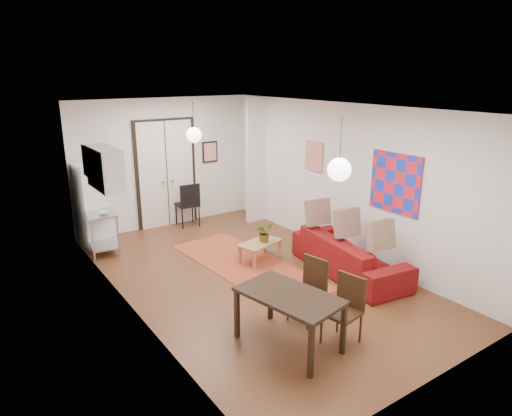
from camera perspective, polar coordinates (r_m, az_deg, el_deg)
floor at (r=8.05m, az=-0.59°, el=-8.57°), size 7.00×7.00×0.00m
ceiling at (r=7.31m, az=-0.66°, el=12.47°), size 4.20×7.00×0.02m
wall_back at (r=10.57m, az=-11.31°, el=5.52°), size 4.20×0.02×2.90m
wall_front at (r=5.19m, az=21.65°, el=-7.07°), size 4.20×0.02×2.90m
wall_left at (r=6.66m, az=-15.80°, el=-1.30°), size 0.02×7.00×2.90m
wall_right at (r=8.86m, az=10.75°, el=3.43°), size 0.02×7.00×2.90m
double_doors at (r=10.58m, az=-11.14°, el=4.15°), size 1.44×0.06×2.50m
stub_partition at (r=10.62m, az=0.00°, el=5.90°), size 0.50×0.10×2.90m
wall_cabinet at (r=8.00m, az=-18.39°, el=4.76°), size 0.35×1.00×0.70m
painting_popart at (r=7.99m, az=17.03°, el=3.02°), size 0.05×1.00×1.00m
painting_abstract at (r=9.34m, az=7.28°, el=6.45°), size 0.05×0.50×0.60m
poster_back at (r=11.01m, az=-5.76°, el=6.99°), size 0.40×0.03×0.50m
print_left at (r=8.43m, az=-20.38°, el=5.48°), size 0.03×0.44×0.54m
pendant_back at (r=9.09m, az=-7.77°, el=9.04°), size 0.30×0.30×0.80m
pendant_front at (r=5.85m, az=10.37°, el=4.74°), size 0.30×0.30×0.80m
kilim_rug at (r=8.49m, az=-1.13°, el=-7.17°), size 1.48×3.51×0.01m
sofa at (r=8.23m, az=11.56°, el=-5.74°), size 2.47×1.25×0.69m
coffee_table at (r=8.60m, az=0.49°, el=-4.59°), size 0.91×0.65×0.37m
potted_plant at (r=8.58m, az=1.04°, el=-3.04°), size 0.35×0.38×0.36m
kitchen_counter at (r=9.55m, az=-18.81°, el=-2.03°), size 0.68×1.14×0.83m
bowl at (r=9.17m, az=-18.47°, el=-0.57°), size 0.23×0.23×0.05m
soap_bottle at (r=9.67m, az=-19.44°, el=0.58°), size 0.09×0.09×0.17m
fridge at (r=9.83m, az=-19.65°, el=0.42°), size 0.68×0.68×1.69m
dining_table at (r=5.92m, az=4.15°, el=-11.37°), size 1.01×1.45×0.73m
dining_chair_near at (r=6.63m, az=5.85°, el=-9.46°), size 0.51×0.65×0.91m
dining_chair_far at (r=6.17m, az=10.12°, el=-11.73°), size 0.51×0.65×0.91m
black_side_chair at (r=10.67m, az=-8.86°, el=1.06°), size 0.51×0.51×1.02m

